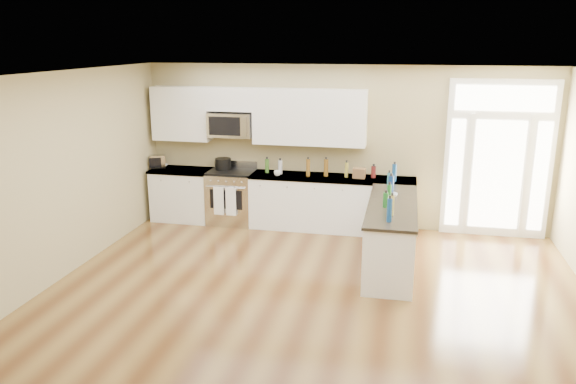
{
  "coord_description": "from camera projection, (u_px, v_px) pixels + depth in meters",
  "views": [
    {
      "loc": [
        1.07,
        -5.55,
        3.19
      ],
      "look_at": [
        -0.55,
        2.0,
        1.09
      ],
      "focal_mm": 35.0,
      "sensor_mm": 36.0,
      "label": 1
    }
  ],
  "objects": [
    {
      "name": "ground",
      "position": [
        298.0,
        334.0,
        6.29
      ],
      "size": [
        8.0,
        8.0,
        0.0
      ],
      "primitive_type": "plane",
      "color": "#553317"
    },
    {
      "name": "room_shell",
      "position": [
        299.0,
        187.0,
        5.85
      ],
      "size": [
        8.0,
        8.0,
        8.0
      ],
      "color": "tan",
      "rests_on": "ground"
    },
    {
      "name": "back_cabinet_left",
      "position": [
        183.0,
        196.0,
        10.24
      ],
      "size": [
        1.1,
        0.66,
        0.94
      ],
      "color": "white",
      "rests_on": "ground"
    },
    {
      "name": "back_cabinet_right",
      "position": [
        331.0,
        205.0,
        9.69
      ],
      "size": [
        2.85,
        0.66,
        0.94
      ],
      "color": "white",
      "rests_on": "ground"
    },
    {
      "name": "peninsula_cabinet",
      "position": [
        391.0,
        237.0,
        8.11
      ],
      "size": [
        0.69,
        2.32,
        0.94
      ],
      "color": "white",
      "rests_on": "ground"
    },
    {
      "name": "upper_cabinet_left",
      "position": [
        182.0,
        114.0,
        9.99
      ],
      "size": [
        1.04,
        0.33,
        0.95
      ],
      "primitive_type": "cube",
      "color": "white",
      "rests_on": "room_shell"
    },
    {
      "name": "upper_cabinet_right",
      "position": [
        309.0,
        117.0,
        9.52
      ],
      "size": [
        1.94,
        0.33,
        0.95
      ],
      "primitive_type": "cube",
      "color": "white",
      "rests_on": "room_shell"
    },
    {
      "name": "upper_cabinet_short",
      "position": [
        231.0,
        99.0,
        9.73
      ],
      "size": [
        0.82,
        0.33,
        0.4
      ],
      "primitive_type": "cube",
      "color": "white",
      "rests_on": "room_shell"
    },
    {
      "name": "microwave",
      "position": [
        231.0,
        125.0,
        9.81
      ],
      "size": [
        0.78,
        0.41,
        0.42
      ],
      "color": "silver",
      "rests_on": "room_shell"
    },
    {
      "name": "entry_door",
      "position": [
        498.0,
        160.0,
        9.17
      ],
      "size": [
        1.7,
        0.1,
        2.6
      ],
      "color": "white",
      "rests_on": "ground"
    },
    {
      "name": "kitchen_range",
      "position": [
        232.0,
        197.0,
        10.04
      ],
      "size": [
        0.8,
        0.71,
        1.08
      ],
      "color": "silver",
      "rests_on": "ground"
    },
    {
      "name": "stockpot",
      "position": [
        223.0,
        163.0,
        10.02
      ],
      "size": [
        0.38,
        0.38,
        0.22
      ],
      "primitive_type": "cylinder",
      "rotation": [
        0.0,
        0.0,
        0.43
      ],
      "color": "black",
      "rests_on": "kitchen_range"
    },
    {
      "name": "toaster_oven",
      "position": [
        158.0,
        161.0,
        10.22
      ],
      "size": [
        0.33,
        0.3,
        0.23
      ],
      "primitive_type": "cube",
      "rotation": [
        0.0,
        0.0,
        0.4
      ],
      "color": "silver",
      "rests_on": "back_cabinet_left"
    },
    {
      "name": "cardboard_box",
      "position": [
        359.0,
        173.0,
        9.45
      ],
      "size": [
        0.21,
        0.16,
        0.17
      ],
      "primitive_type": "cube",
      "rotation": [
        0.0,
        0.0,
        -0.07
      ],
      "color": "brown",
      "rests_on": "back_cabinet_right"
    },
    {
      "name": "bowl_left",
      "position": [
        162.0,
        166.0,
        10.29
      ],
      "size": [
        0.21,
        0.21,
        0.05
      ],
      "primitive_type": "imported",
      "rotation": [
        0.0,
        0.0,
        -0.15
      ],
      "color": "white",
      "rests_on": "back_cabinet_left"
    },
    {
      "name": "bowl_peninsula",
      "position": [
        392.0,
        195.0,
        8.35
      ],
      "size": [
        0.18,
        0.18,
        0.05
      ],
      "primitive_type": "imported",
      "rotation": [
        0.0,
        0.0,
        -0.15
      ],
      "color": "white",
      "rests_on": "peninsula_cabinet"
    },
    {
      "name": "cup_counter",
      "position": [
        277.0,
        173.0,
        9.61
      ],
      "size": [
        0.12,
        0.12,
        0.09
      ],
      "primitive_type": "imported",
      "rotation": [
        0.0,
        0.0,
        -0.02
      ],
      "color": "white",
      "rests_on": "back_cabinet_right"
    },
    {
      "name": "counter_bottles",
      "position": [
        354.0,
        179.0,
        8.81
      ],
      "size": [
        2.29,
        2.45,
        0.31
      ],
      "color": "#19591E",
      "rests_on": "back_cabinet_right"
    }
  ]
}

